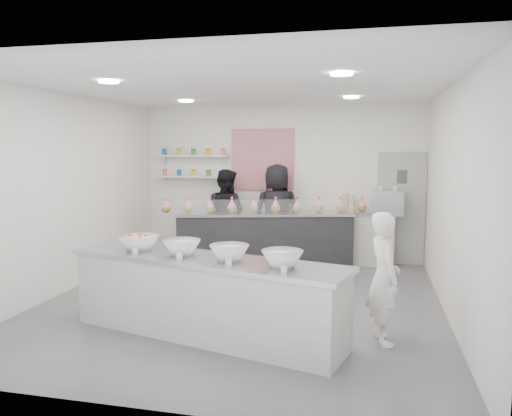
{
  "coord_description": "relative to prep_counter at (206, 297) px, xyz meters",
  "views": [
    {
      "loc": [
        1.75,
        -6.64,
        2.18
      ],
      "look_at": [
        0.12,
        0.4,
        1.31
      ],
      "focal_mm": 35.0,
      "sensor_mm": 36.0,
      "label": 1
    }
  ],
  "objects": [
    {
      "name": "downlight_3",
      "position": [
        1.49,
        2.9,
        2.52
      ],
      "size": [
        0.24,
        0.24,
        0.02
      ],
      "primitive_type": "cylinder",
      "color": "white",
      "rests_on": "ceiling"
    },
    {
      "name": "downlight_2",
      "position": [
        -1.31,
        2.9,
        2.52
      ],
      "size": [
        0.24,
        0.24,
        0.02
      ],
      "primitive_type": "cylinder",
      "color": "white",
      "rests_on": "ceiling"
    },
    {
      "name": "left_wall",
      "position": [
        -2.66,
        1.3,
        1.04
      ],
      "size": [
        0.0,
        6.0,
        6.0
      ],
      "primitive_type": "plane",
      "rotation": [
        1.57,
        0.0,
        1.57
      ],
      "color": "white",
      "rests_on": "floor"
    },
    {
      "name": "woman_prep",
      "position": [
        2.0,
        0.26,
        0.28
      ],
      "size": [
        0.5,
        0.62,
        1.48
      ],
      "primitive_type": "imported",
      "rotation": [
        0.0,
        0.0,
        1.87
      ],
      "color": "white",
      "rests_on": "floor"
    },
    {
      "name": "staff_left",
      "position": [
        -0.91,
        3.9,
        0.42
      ],
      "size": [
        1.04,
        0.93,
        1.77
      ],
      "primitive_type": "imported",
      "rotation": [
        0.0,
        0.0,
        2.79
      ],
      "color": "black",
      "rests_on": "floor"
    },
    {
      "name": "staff_right",
      "position": [
        0.1,
        3.9,
        0.48
      ],
      "size": [
        1.08,
        0.9,
        1.89
      ],
      "primitive_type": "imported",
      "rotation": [
        0.0,
        0.0,
        3.53
      ],
      "color": "black",
      "rests_on": "floor"
    },
    {
      "name": "pattern_panel",
      "position": [
        -0.26,
        4.28,
        1.49
      ],
      "size": [
        1.25,
        0.03,
        1.2
      ],
      "primitive_type": "cube",
      "color": "#A10223",
      "rests_on": "back_wall"
    },
    {
      "name": "prep_bowls",
      "position": [
        -0.0,
        0.0,
        0.55
      ],
      "size": [
        2.46,
        1.13,
        0.18
      ],
      "primitive_type": null,
      "rotation": [
        0.0,
        0.0,
        -0.25
      ],
      "color": "white",
      "rests_on": "prep_counter"
    },
    {
      "name": "cookie_bags",
      "position": [
        -0.05,
        3.53,
        0.68
      ],
      "size": [
        3.68,
        1.14,
        0.29
      ],
      "primitive_type": null,
      "rotation": [
        0.0,
        0.0,
        0.26
      ],
      "color": "pink",
      "rests_on": "back_bar"
    },
    {
      "name": "right_wall",
      "position": [
        2.84,
        1.3,
        1.04
      ],
      "size": [
        0.0,
        6.0,
        6.0
      ],
      "primitive_type": "plane",
      "rotation": [
        1.57,
        0.0,
        -1.57
      ],
      "color": "white",
      "rests_on": "floor"
    },
    {
      "name": "ceiling",
      "position": [
        0.09,
        1.3,
        2.54
      ],
      "size": [
        6.0,
        6.0,
        0.0
      ],
      "primitive_type": "plane",
      "rotation": [
        3.14,
        0.0,
        0.0
      ],
      "color": "white",
      "rests_on": "floor"
    },
    {
      "name": "downlight_1",
      "position": [
        1.49,
        0.3,
        2.52
      ],
      "size": [
        0.24,
        0.24,
        0.02
      ],
      "primitive_type": "cylinder",
      "color": "white",
      "rests_on": "ceiling"
    },
    {
      "name": "espresso_ledge",
      "position": [
        1.64,
        4.08,
        0.01
      ],
      "size": [
        1.28,
        0.41,
        0.95
      ],
      "primitive_type": "cube",
      "color": "#AFAFAA",
      "rests_on": "floor"
    },
    {
      "name": "downlight_0",
      "position": [
        -1.31,
        0.3,
        2.52
      ],
      "size": [
        0.24,
        0.24,
        0.02
      ],
      "primitive_type": "cylinder",
      "color": "white",
      "rests_on": "ceiling"
    },
    {
      "name": "floor",
      "position": [
        0.09,
        1.3,
        -0.46
      ],
      "size": [
        6.0,
        6.0,
        0.0
      ],
      "primitive_type": "plane",
      "color": "#515156",
      "rests_on": "ground"
    },
    {
      "name": "espresso_machine",
      "position": [
        2.14,
        4.08,
        0.71
      ],
      "size": [
        0.57,
        0.39,
        0.44
      ],
      "primitive_type": "cube",
      "color": "#93969E",
      "rests_on": "espresso_ledge"
    },
    {
      "name": "jar_shelf_upper",
      "position": [
        -1.66,
        4.2,
        1.56
      ],
      "size": [
        1.45,
        0.22,
        0.04
      ],
      "primitive_type": "cube",
      "color": "silver",
      "rests_on": "back_wall"
    },
    {
      "name": "jar_shelf_lower",
      "position": [
        -1.66,
        4.2,
        1.14
      ],
      "size": [
        1.45,
        0.22,
        0.04
      ],
      "primitive_type": "cube",
      "color": "silver",
      "rests_on": "back_wall"
    },
    {
      "name": "back_bar",
      "position": [
        -0.05,
        3.53,
        0.04
      ],
      "size": [
        3.27,
        1.41,
        1.0
      ],
      "primitive_type": "cube",
      "rotation": [
        0.0,
        0.0,
        0.26
      ],
      "color": "black",
      "rests_on": "floor"
    },
    {
      "name": "label_cards",
      "position": [
        0.14,
        -0.53,
        0.5
      ],
      "size": [
        2.01,
        0.04,
        0.07
      ],
      "primitive_type": null,
      "color": "white",
      "rests_on": "prep_counter"
    },
    {
      "name": "preserve_jars",
      "position": [
        -1.66,
        4.18,
        1.42
      ],
      "size": [
        1.45,
        0.1,
        0.56
      ],
      "primitive_type": null,
      "color": "#EB663F",
      "rests_on": "jar_shelf_lower"
    },
    {
      "name": "sneeze_guard",
      "position": [
        0.02,
        3.26,
        0.67
      ],
      "size": [
        3.08,
        0.84,
        0.27
      ],
      "primitive_type": "cube",
      "rotation": [
        0.0,
        0.0,
        0.26
      ],
      "color": "white",
      "rests_on": "back_bar"
    },
    {
      "name": "back_wall",
      "position": [
        0.09,
        4.3,
        1.04
      ],
      "size": [
        5.5,
        0.0,
        5.5
      ],
      "primitive_type": "plane",
      "rotation": [
        1.57,
        0.0,
        0.0
      ],
      "color": "white",
      "rests_on": "floor"
    },
    {
      "name": "back_door",
      "position": [
        2.39,
        4.27,
        0.59
      ],
      "size": [
        0.88,
        0.04,
        2.1
      ],
      "primitive_type": "cube",
      "color": "#989896",
      "rests_on": "floor"
    },
    {
      "name": "prep_counter",
      "position": [
        0.0,
        0.0,
        0.0
      ],
      "size": [
        3.49,
        1.6,
        0.93
      ],
      "primitive_type": "cube",
      "rotation": [
        0.0,
        0.0,
        -0.25
      ],
      "color": "#AFAFAA",
      "rests_on": "floor"
    },
    {
      "name": "cup_stacks",
      "position": [
        1.44,
        4.08,
        0.67
      ],
      "size": [
        0.24,
        0.24,
        0.37
      ],
      "primitive_type": null,
      "color": "tan",
      "rests_on": "espresso_ledge"
    }
  ]
}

